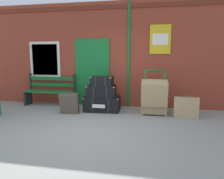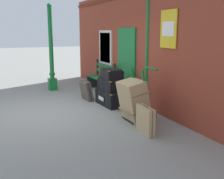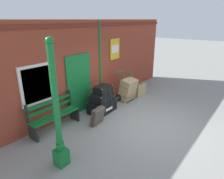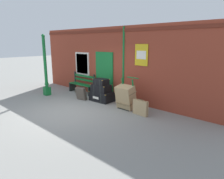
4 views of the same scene
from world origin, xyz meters
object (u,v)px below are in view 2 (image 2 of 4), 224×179
(suitcase_beige, at_px, (86,91))
(steamer_trunk_middle, at_px, (112,84))
(steamer_trunk_top, at_px, (112,74))
(platform_bench, at_px, (101,78))
(porters_trolley, at_px, (140,108))
(large_brown_trunk, at_px, (134,100))
(steamer_trunk_base, at_px, (113,97))
(suitcase_olive, at_px, (145,120))
(lamp_post, at_px, (51,58))

(suitcase_beige, bearing_deg, steamer_trunk_middle, 31.38)
(steamer_trunk_top, bearing_deg, platform_bench, 167.19)
(platform_bench, height_order, porters_trolley, porters_trolley)
(steamer_trunk_middle, distance_m, large_brown_trunk, 1.49)
(steamer_trunk_base, bearing_deg, suitcase_olive, -7.69)
(lamp_post, relative_size, suitcase_beige, 4.90)
(suitcase_beige, bearing_deg, porters_trolley, 13.34)
(lamp_post, relative_size, steamer_trunk_middle, 3.42)
(lamp_post, height_order, steamer_trunk_top, lamp_post)
(platform_bench, bearing_deg, lamp_post, -121.88)
(large_brown_trunk, bearing_deg, platform_bench, 171.15)
(platform_bench, relative_size, large_brown_trunk, 1.68)
(platform_bench, bearing_deg, large_brown_trunk, -8.85)
(suitcase_beige, bearing_deg, platform_bench, 138.73)
(platform_bench, xyz_separation_m, porters_trolley, (3.28, -0.34, -0.17))
(steamer_trunk_base, relative_size, suitcase_olive, 1.69)
(steamer_trunk_base, distance_m, steamer_trunk_middle, 0.37)
(suitcase_beige, bearing_deg, large_brown_trunk, 9.12)
(steamer_trunk_base, distance_m, porters_trolley, 1.47)
(steamer_trunk_base, distance_m, steamer_trunk_top, 0.66)
(platform_bench, bearing_deg, suitcase_beige, -41.27)
(suitcase_olive, bearing_deg, porters_trolley, 157.22)
(lamp_post, distance_m, suitcase_olive, 5.13)
(platform_bench, bearing_deg, suitcase_olive, -9.38)
(porters_trolley, height_order, suitcase_olive, porters_trolley)
(porters_trolley, height_order, large_brown_trunk, porters_trolley)
(platform_bench, distance_m, porters_trolley, 3.30)
(large_brown_trunk, bearing_deg, suitcase_olive, -11.53)
(platform_bench, relative_size, porters_trolley, 1.34)
(lamp_post, distance_m, platform_bench, 1.85)
(large_brown_trunk, relative_size, suitcase_beige, 1.60)
(lamp_post, height_order, porters_trolley, lamp_post)
(steamer_trunk_base, xyz_separation_m, suitcase_olive, (2.28, -0.31, 0.06))
(steamer_trunk_middle, relative_size, suitcase_olive, 1.38)
(platform_bench, distance_m, steamer_trunk_top, 1.91)
(steamer_trunk_middle, height_order, suitcase_beige, steamer_trunk_middle)
(steamer_trunk_middle, height_order, large_brown_trunk, large_brown_trunk)
(porters_trolley, bearing_deg, lamp_post, -164.88)
(steamer_trunk_base, bearing_deg, suitcase_beige, -147.89)
(steamer_trunk_middle, relative_size, large_brown_trunk, 0.90)
(steamer_trunk_middle, distance_m, steamer_trunk_top, 0.29)
(steamer_trunk_base, xyz_separation_m, large_brown_trunk, (1.47, -0.14, 0.26))
(steamer_trunk_top, xyz_separation_m, porters_trolley, (1.46, 0.08, -0.60))
(platform_bench, relative_size, suitcase_beige, 2.70)
(large_brown_trunk, height_order, suitcase_olive, large_brown_trunk)
(steamer_trunk_base, bearing_deg, porters_trolley, 1.25)
(lamp_post, bearing_deg, steamer_trunk_top, 21.14)
(lamp_post, relative_size, platform_bench, 1.82)
(steamer_trunk_middle, bearing_deg, suitcase_olive, -7.03)
(large_brown_trunk, relative_size, suitcase_olive, 1.54)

